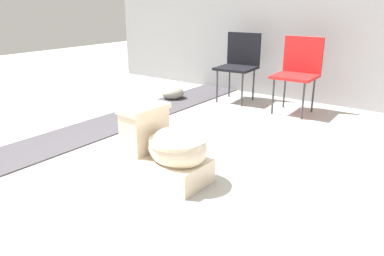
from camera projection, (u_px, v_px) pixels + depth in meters
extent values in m
plane|color=#A8A59E|center=(127.00, 186.00, 2.59)|extent=(14.00, 14.00, 0.00)
cube|color=#423F44|center=(83.00, 133.00, 3.59)|extent=(0.56, 8.00, 0.01)
cube|color=beige|center=(167.00, 167.00, 2.67)|extent=(0.61, 0.36, 0.17)
ellipsoid|color=beige|center=(178.00, 148.00, 2.56)|extent=(0.45, 0.37, 0.28)
cylinder|color=beige|center=(177.00, 140.00, 2.54)|extent=(0.40, 0.40, 0.03)
cube|color=beige|center=(145.00, 130.00, 2.72)|extent=(0.19, 0.35, 0.30)
cube|color=beige|center=(144.00, 108.00, 2.66)|extent=(0.21, 0.37, 0.04)
cylinder|color=silver|center=(152.00, 103.00, 2.71)|extent=(0.02, 0.02, 0.01)
cube|color=black|center=(236.00, 68.00, 4.62)|extent=(0.47, 0.47, 0.03)
cube|color=black|center=(244.00, 49.00, 4.71)|extent=(0.44, 0.07, 0.40)
cylinder|color=#38383D|center=(242.00, 90.00, 4.47)|extent=(0.02, 0.02, 0.40)
cylinder|color=#38383D|center=(217.00, 86.00, 4.64)|extent=(0.02, 0.02, 0.40)
cylinder|color=#38383D|center=(253.00, 85.00, 4.74)|extent=(0.02, 0.02, 0.40)
cylinder|color=#38383D|center=(229.00, 82.00, 4.91)|extent=(0.02, 0.02, 0.40)
cube|color=red|center=(295.00, 76.00, 4.12)|extent=(0.45, 0.45, 0.03)
cube|color=red|center=(303.00, 55.00, 4.21)|extent=(0.44, 0.05, 0.40)
cylinder|color=#38383D|center=(303.00, 101.00, 3.97)|extent=(0.02, 0.02, 0.40)
cylinder|color=#38383D|center=(273.00, 97.00, 4.15)|extent=(0.02, 0.02, 0.40)
cylinder|color=#38383D|center=(313.00, 95.00, 4.23)|extent=(0.02, 0.02, 0.40)
cylinder|color=#38383D|center=(284.00, 91.00, 4.41)|extent=(0.02, 0.02, 0.40)
ellipsoid|color=gray|center=(173.00, 93.00, 4.82)|extent=(0.35, 0.37, 0.16)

